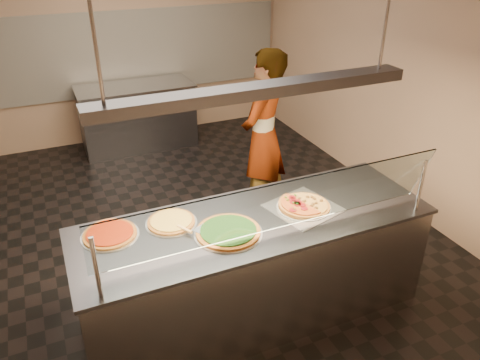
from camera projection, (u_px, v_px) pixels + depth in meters
name	position (u px, v px, depth m)	size (l,w,h in m)	color
ground	(190.00, 235.00, 5.05)	(5.00, 6.00, 0.02)	black
wall_back	(119.00, 39.00, 6.76)	(5.00, 0.02, 3.00)	tan
wall_front	(405.00, 317.00, 1.91)	(5.00, 0.02, 3.00)	tan
wall_right	(397.00, 71.00, 5.23)	(0.02, 6.00, 3.00)	tan
tile_band	(121.00, 53.00, 6.83)	(4.90, 0.02, 1.20)	silver
serving_counter	(254.00, 267.00, 3.82)	(2.79, 0.94, 0.93)	#B7B7BC
sneeze_guard	(277.00, 208.00, 3.18)	(2.55, 0.18, 0.54)	#B7B7BC
perforated_tray	(303.00, 207.00, 3.75)	(0.60, 0.60, 0.01)	silver
half_pizza_pepperoni	(293.00, 206.00, 3.70)	(0.30, 0.45, 0.05)	brown
half_pizza_sausage	(314.00, 202.00, 3.77)	(0.30, 0.45, 0.04)	brown
pizza_spinach	(228.00, 231.00, 3.43)	(0.51, 0.51, 0.03)	silver
pizza_cheese	(171.00, 221.00, 3.55)	(0.39, 0.39, 0.03)	silver
pizza_tomato	(110.00, 233.00, 3.41)	(0.42, 0.42, 0.03)	silver
pizza_spatula	(192.00, 229.00, 3.44)	(0.26, 0.20, 0.02)	#B7B7BC
prep_table	(138.00, 116.00, 6.90)	(1.65, 0.74, 0.93)	#434349
worker	(263.00, 137.00, 4.98)	(0.69, 0.45, 1.89)	#2B2630
heat_lamp_housing	(257.00, 91.00, 3.12)	(2.30, 0.18, 0.08)	#434349
lamp_rod_left	(91.00, 15.00, 2.50)	(0.02, 0.02, 1.01)	#B7B7BC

